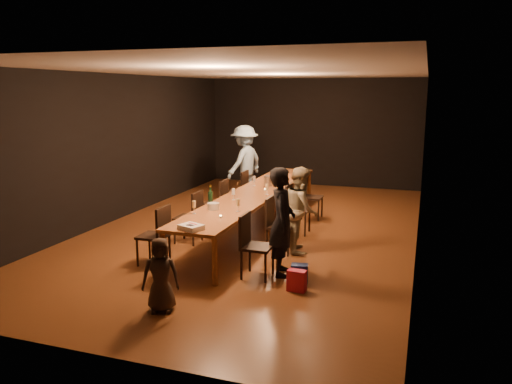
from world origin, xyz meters
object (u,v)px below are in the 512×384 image
(chair_right_1, at_px, (281,225))
(woman_tan, at_px, (301,209))
(chair_left_0, at_px, (153,235))
(chair_left_2, at_px, (215,203))
(chair_right_2, at_px, (298,209))
(plate_stack, at_px, (213,206))
(child, at_px, (161,275))
(woman_birthday, at_px, (282,222))
(birthday_cake, at_px, (191,227))
(champagne_bottle, at_px, (210,195))
(chair_left_1, at_px, (188,217))
(man_blue, at_px, (245,162))
(chair_left_3, at_px, (237,191))
(chair_right_3, at_px, (312,197))
(table, at_px, (255,194))
(chair_right_0, at_px, (257,246))
(ice_bucket, at_px, (269,181))

(chair_right_1, bearing_deg, woman_tan, 122.45)
(chair_left_0, bearing_deg, woman_tan, -55.19)
(chair_left_2, bearing_deg, chair_right_1, -125.22)
(chair_right_2, relative_size, chair_left_2, 1.00)
(chair_right_1, relative_size, plate_stack, 4.77)
(chair_right_2, height_order, chair_left_2, same)
(child, bearing_deg, woman_birthday, 35.43)
(chair_left_0, xyz_separation_m, woman_birthday, (2.00, 0.23, 0.33))
(birthday_cake, xyz_separation_m, champagne_bottle, (-0.39, 1.54, 0.13))
(chair_left_1, distance_m, man_blue, 3.81)
(man_blue, relative_size, champagne_bottle, 5.38)
(chair_left_0, xyz_separation_m, child, (0.95, -1.45, -0.00))
(chair_left_3, distance_m, birthday_cake, 4.14)
(chair_right_3, bearing_deg, chair_left_2, -54.78)
(table, relative_size, chair_right_2, 6.45)
(chair_right_2, bearing_deg, champagne_bottle, -43.16)
(chair_right_2, bearing_deg, woman_birthday, 7.87)
(table, bearing_deg, woman_birthday, -62.07)
(champagne_bottle, bearing_deg, chair_right_3, 64.03)
(chair_right_3, bearing_deg, chair_right_1, -0.00)
(chair_right_0, xyz_separation_m, chair_left_3, (-1.70, 3.60, 0.00))
(chair_left_3, bearing_deg, woman_birthday, -149.31)
(chair_right_0, distance_m, chair_left_1, 2.08)
(chair_right_1, xyz_separation_m, chair_left_0, (-1.70, -1.20, 0.00))
(chair_left_1, bearing_deg, woman_tan, -84.55)
(birthday_cake, bearing_deg, ice_bucket, 110.21)
(chair_left_1, relative_size, woman_birthday, 0.59)
(table, bearing_deg, chair_left_2, 180.00)
(chair_right_1, distance_m, chair_right_2, 1.20)
(champagne_bottle, bearing_deg, plate_stack, -59.25)
(chair_right_3, height_order, chair_left_3, same)
(chair_left_3, bearing_deg, chair_right_1, -144.69)
(chair_right_1, height_order, woman_birthday, woman_birthday)
(table, height_order, chair_right_2, chair_right_2)
(chair_right_3, distance_m, champagne_bottle, 2.81)
(table, distance_m, man_blue, 2.83)
(table, xyz_separation_m, chair_left_2, (-0.85, 0.00, -0.24))
(chair_right_3, distance_m, woman_birthday, 3.40)
(chair_right_0, distance_m, chair_right_2, 2.40)
(plate_stack, distance_m, champagne_bottle, 0.40)
(woman_birthday, bearing_deg, chair_left_0, 82.03)
(chair_left_2, xyz_separation_m, woman_tan, (2.00, -1.01, 0.25))
(woman_tan, distance_m, ice_bucket, 2.03)
(chair_right_0, bearing_deg, chair_left_3, -154.72)
(chair_left_1, relative_size, chair_left_2, 1.00)
(man_blue, relative_size, ice_bucket, 9.32)
(man_blue, distance_m, plate_stack, 4.31)
(table, distance_m, child, 3.86)
(woman_birthday, relative_size, plate_stack, 8.15)
(table, bearing_deg, birthday_cake, -89.60)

